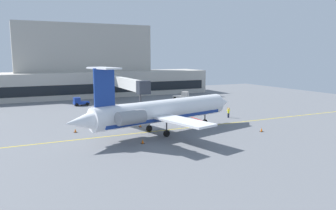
# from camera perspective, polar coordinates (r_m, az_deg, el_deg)

# --- Properties ---
(ground) EXTENTS (120.00, 120.00, 0.11)m
(ground) POSITION_cam_1_polar(r_m,az_deg,el_deg) (51.31, 3.57, -3.88)
(ground) COLOR slate
(terminal_building) EXTENTS (72.56, 13.61, 19.49)m
(terminal_building) POSITION_cam_1_polar(r_m,az_deg,el_deg) (92.76, -14.89, 5.97)
(terminal_building) COLOR #B7B2A8
(terminal_building) RESTS_ON ground
(jet_bridge_west) EXTENTS (2.40, 23.85, 6.05)m
(jet_bridge_west) POSITION_cam_1_polar(r_m,az_deg,el_deg) (75.13, -7.15, 3.69)
(jet_bridge_west) COLOR silver
(jet_bridge_west) RESTS_ON ground
(regional_jet) EXTENTS (28.35, 20.41, 9.60)m
(regional_jet) POSITION_cam_1_polar(r_m,az_deg,el_deg) (46.41, -1.28, -1.06)
(regional_jet) COLOR white
(regional_jet) RESTS_ON ground
(baggage_tug) EXTENTS (3.36, 2.09, 1.83)m
(baggage_tug) POSITION_cam_1_polar(r_m,az_deg,el_deg) (75.38, -15.08, 0.54)
(baggage_tug) COLOR #19389E
(baggage_tug) RESTS_ON ground
(pushback_tractor) EXTENTS (3.97, 4.00, 1.97)m
(pushback_tractor) POSITION_cam_1_polar(r_m,az_deg,el_deg) (83.24, 2.51, 1.61)
(pushback_tractor) COLOR silver
(pushback_tractor) RESTS_ON ground
(belt_loader) EXTENTS (3.72, 1.88, 1.91)m
(belt_loader) POSITION_cam_1_polar(r_m,az_deg,el_deg) (75.25, 6.43, 0.79)
(belt_loader) COLOR silver
(belt_loader) RESTS_ON ground
(marshaller) EXTENTS (0.34, 0.83, 1.84)m
(marshaller) POSITION_cam_1_polar(r_m,az_deg,el_deg) (59.61, 10.46, -1.30)
(marshaller) COLOR #191E33
(marshaller) RESTS_ON ground
(safety_cone_alpha) EXTENTS (0.47, 0.47, 0.55)m
(safety_cone_alpha) POSITION_cam_1_polar(r_m,az_deg,el_deg) (51.35, -4.84, -3.54)
(safety_cone_alpha) COLOR orange
(safety_cone_alpha) RESTS_ON ground
(safety_cone_bravo) EXTENTS (0.47, 0.47, 0.55)m
(safety_cone_bravo) POSITION_cam_1_polar(r_m,az_deg,el_deg) (49.38, -15.79, -4.33)
(safety_cone_bravo) COLOR orange
(safety_cone_bravo) RESTS_ON ground
(safety_cone_charlie) EXTENTS (0.47, 0.47, 0.55)m
(safety_cone_charlie) POSITION_cam_1_polar(r_m,az_deg,el_deg) (49.94, 15.93, -4.19)
(safety_cone_charlie) COLOR orange
(safety_cone_charlie) RESTS_ON ground
(safety_cone_delta) EXTENTS (0.47, 0.47, 0.55)m
(safety_cone_delta) POSITION_cam_1_polar(r_m,az_deg,el_deg) (41.83, -4.41, -6.35)
(safety_cone_delta) COLOR orange
(safety_cone_delta) RESTS_ON ground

